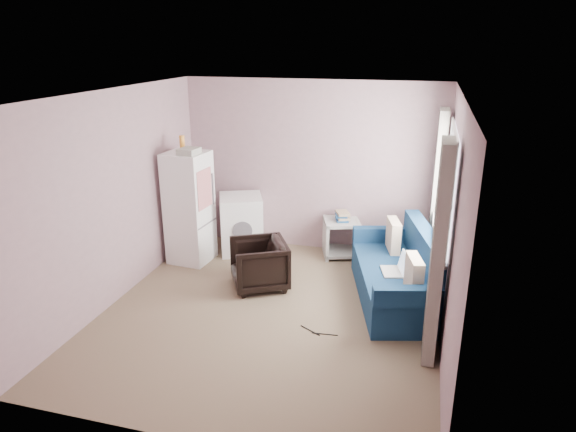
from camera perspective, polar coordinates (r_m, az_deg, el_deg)
name	(u,v)px	position (r m, az deg, el deg)	size (l,w,h in m)	color
room	(271,211)	(5.58, -1.89, 0.55)	(3.84, 4.24, 2.54)	#806C54
armchair	(259,262)	(6.54, -3.25, -5.13)	(0.67, 0.63, 0.69)	black
fridge	(189,207)	(7.29, -10.91, 0.99)	(0.60, 0.59, 1.79)	white
washing_machine	(241,223)	(7.62, -5.20, -0.75)	(0.79, 0.79, 0.86)	white
side_table	(341,235)	(7.51, 5.94, -2.12)	(0.62, 0.62, 0.68)	#AAA9A6
sofa	(402,276)	(6.38, 12.51, -6.54)	(1.33, 2.07, 0.86)	navy
window_dressing	(438,217)	(6.06, 16.30, -0.16)	(0.17, 2.62, 2.18)	white
floor_cables	(318,332)	(5.73, 3.30, -12.77)	(0.43, 0.15, 0.01)	black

